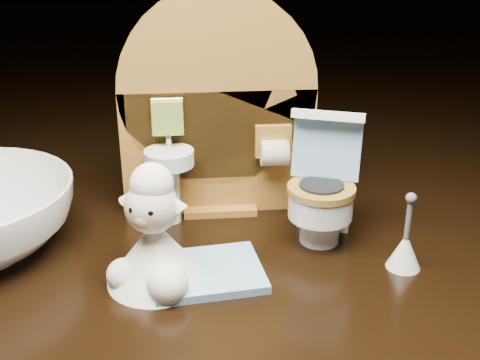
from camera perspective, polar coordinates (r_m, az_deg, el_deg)
The scene contains 5 objects.
backdrop_panel at distance 0.40m, azimuth -2.21°, elevation 5.86°, with size 0.13×0.05×0.15m.
toy_toilet at distance 0.38m, azimuth 7.91°, elevation -1.15°, with size 0.05×0.06×0.08m.
bath_mat at distance 0.35m, azimuth -3.17°, elevation -8.73°, with size 0.06×0.05×0.00m, color #78A7C9.
toilet_brush at distance 0.36m, azimuth 15.37°, elevation -6.26°, with size 0.02×0.02×0.05m.
plush_lamb at distance 0.33m, azimuth -8.11°, elevation -5.91°, with size 0.06×0.06×0.07m.
Camera 1 is at (-0.02, -0.32, 0.19)m, focal length 45.00 mm.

